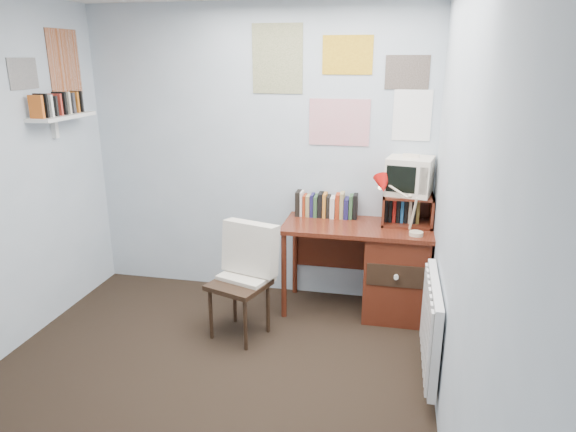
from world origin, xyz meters
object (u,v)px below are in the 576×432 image
at_px(tv_riser, 407,209).
at_px(crt_tv, 410,174).
at_px(radiator, 432,325).
at_px(desk_lamp, 418,211).
at_px(desk_chair, 239,285).
at_px(desk, 389,268).
at_px(wall_shelf, 62,117).

xyz_separation_m(tv_riser, crt_tv, (-0.00, 0.02, 0.29)).
height_order(crt_tv, radiator, crt_tv).
relative_size(desk_lamp, tv_riser, 0.96).
height_order(desk_chair, radiator, desk_chair).
bearing_deg(desk_chair, tv_riser, 49.48).
distance_m(desk, radiator, 0.97).
xyz_separation_m(desk_chair, wall_shelf, (-1.47, 0.22, 1.20)).
relative_size(tv_riser, crt_tv, 1.17).
bearing_deg(desk_lamp, crt_tv, 122.00).
relative_size(desk_lamp, radiator, 0.48).
xyz_separation_m(crt_tv, radiator, (0.17, -1.06, -0.75)).
xyz_separation_m(radiator, wall_shelf, (-2.86, 0.55, 1.20)).
bearing_deg(radiator, desk, 107.24).
height_order(desk_lamp, radiator, desk_lamp).
bearing_deg(desk_lamp, tv_riser, 122.78).
relative_size(tv_riser, wall_shelf, 0.65).
relative_size(desk, crt_tv, 3.50).
distance_m(tv_riser, crt_tv, 0.29).
bearing_deg(desk, desk_chair, -151.28).
bearing_deg(tv_riser, crt_tv, 92.35).
distance_m(desk_chair, crt_tv, 1.61).
bearing_deg(wall_shelf, desk_lamp, 4.48).
distance_m(desk_lamp, wall_shelf, 2.85).
bearing_deg(desk_chair, radiator, 5.90).
bearing_deg(crt_tv, radiator, -70.14).
xyz_separation_m(desk_lamp, tv_riser, (-0.07, 0.27, -0.07)).
relative_size(crt_tv, radiator, 0.43).
xyz_separation_m(desk_lamp, radiator, (0.10, -0.77, -0.53)).
xyz_separation_m(desk, tv_riser, (0.12, 0.11, 0.48)).
xyz_separation_m(desk_chair, desk_lamp, (1.29, 0.44, 0.53)).
xyz_separation_m(desk, desk_lamp, (0.19, -0.16, 0.55)).
bearing_deg(radiator, desk_chair, 166.75).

